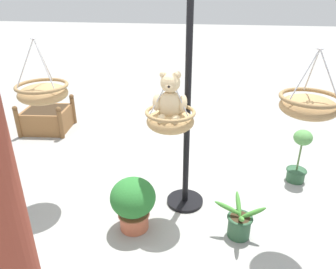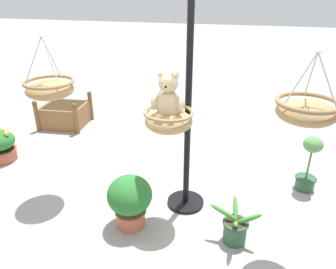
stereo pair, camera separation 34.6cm
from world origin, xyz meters
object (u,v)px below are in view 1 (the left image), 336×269
Objects in this scene: hanging_basket_left_high at (309,105)px; hanging_basket_right_low at (43,92)px; display_pole_central at (187,142)px; potted_plant_tall_leafy at (133,202)px; teddy_bear at (170,100)px; hanging_basket_with_teddy at (170,120)px; wooden_planter_box at (47,118)px; potted_plant_small_succulent at (299,157)px; potted_plant_flowering_red at (239,223)px.

hanging_basket_left_high reaches higher than hanging_basket_right_low.
display_pole_central is 4.26× the size of potted_plant_tall_leafy.
display_pole_central is 0.66m from teddy_bear.
wooden_planter_box is (2.56, -2.06, -0.97)m from hanging_basket_with_teddy.
hanging_basket_right_low is 3.27m from potted_plant_small_succulent.
wooden_planter_box is at bearing -33.64° from display_pole_central.
hanging_basket_left_high reaches higher than potted_plant_flowering_red.
teddy_bear is 1.25m from hanging_basket_left_high.
teddy_bear is 0.91× the size of potted_plant_flowering_red.
hanging_basket_left_high is at bearing 172.30° from hanging_basket_right_low.
potted_plant_small_succulent reaches higher than wooden_planter_box.
display_pole_central is 1.03m from potted_plant_flowering_red.
teddy_bear is 0.81× the size of potted_plant_tall_leafy.
potted_plant_tall_leafy is at bearing 32.27° from potted_plant_small_succulent.
display_pole_central reaches higher than hanging_basket_with_teddy.
teddy_bear is (0.15, 0.27, 0.59)m from display_pole_central.
wooden_planter_box is at bearing -38.72° from hanging_basket_with_teddy.
hanging_basket_with_teddy is at bearing 59.04° from display_pole_central.
hanging_basket_with_teddy is at bearing -17.58° from potted_plant_flowering_red.
potted_plant_tall_leafy is (-1.05, 0.39, -1.03)m from hanging_basket_right_low.
hanging_basket_right_low is 2.51m from potted_plant_flowering_red.
potted_plant_tall_leafy reaches higher than potted_plant_flowering_red.
teddy_bear is 0.55× the size of wooden_planter_box.
potted_plant_small_succulent reaches higher than potted_plant_flowering_red.
hanging_basket_right_low is 1.13× the size of potted_plant_tall_leafy.
potted_plant_small_succulent is at bearing -147.73° from potted_plant_tall_leafy.
potted_plant_flowering_red is (-2.18, 0.35, -1.21)m from hanging_basket_right_low.
wooden_planter_box reaches higher than potted_plant_flowering_red.
hanging_basket_left_high reaches higher than wooden_planter_box.
potted_plant_tall_leafy is at bearing 46.48° from display_pole_central.
display_pole_central is 5.24× the size of teddy_bear.
potted_plant_small_succulent is at bearing -164.41° from hanging_basket_right_low.
hanging_basket_with_teddy is 3.43m from wooden_planter_box.
hanging_basket_with_teddy is 0.94× the size of potted_plant_tall_leafy.
wooden_planter_box is 1.20× the size of potted_plant_small_succulent.
display_pole_central is 1.66m from potted_plant_small_succulent.
hanging_basket_with_teddy is 0.96m from potted_plant_tall_leafy.
hanging_basket_left_high is 0.97× the size of potted_plant_tall_leafy.
potted_plant_tall_leafy is (1.12, 0.04, 0.17)m from potted_plant_flowering_red.
hanging_basket_left_high is at bearing 169.73° from teddy_bear.
teddy_bear is at bearing 90.00° from hanging_basket_with_teddy.
potted_plant_small_succulent is at bearing -107.02° from hanging_basket_left_high.
teddy_bear reaches higher than potted_plant_small_succulent.
teddy_bear is 1.15m from potted_plant_tall_leafy.
wooden_planter_box is (1.16, -1.95, -1.15)m from hanging_basket_right_low.
teddy_bear is at bearing -10.27° from hanging_basket_left_high.
hanging_basket_with_teddy is 1.06× the size of potted_plant_flowering_red.
wooden_planter_box is 1.49× the size of potted_plant_tall_leafy.
potted_plant_small_succulent is (-1.59, -0.95, -0.83)m from hanging_basket_with_teddy.
display_pole_central is 2.87× the size of wooden_planter_box.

